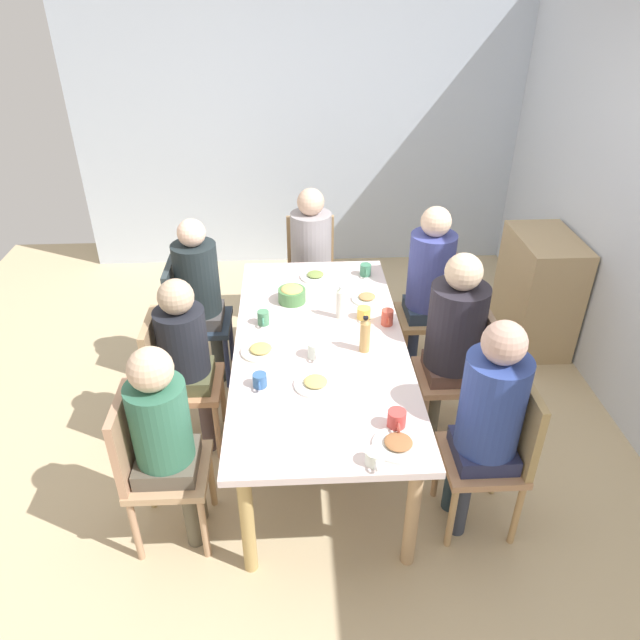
{
  "coord_description": "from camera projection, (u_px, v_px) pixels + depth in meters",
  "views": [
    {
      "loc": [
        2.87,
        -0.15,
        2.65
      ],
      "look_at": [
        0.0,
        0.0,
        0.88
      ],
      "focal_mm": 33.06,
      "sensor_mm": 36.0,
      "label": 1
    }
  ],
  "objects": [
    {
      "name": "ground_plane",
      "position": [
        320.0,
        434.0,
        3.84
      ],
      "size": [
        6.29,
        6.29,
        0.0
      ],
      "primitive_type": "plane",
      "color": "#C8B188"
    },
    {
      "name": "wall_left",
      "position": [
        305.0,
        129.0,
        5.44
      ],
      "size": [
        0.12,
        4.2,
        2.6
      ],
      "primitive_type": "cube",
      "color": "silver",
      "rests_on": "ground_plane"
    },
    {
      "name": "dining_table",
      "position": [
        320.0,
        351.0,
        3.5
      ],
      "size": [
        2.12,
        1.0,
        0.73
      ],
      "color": "silver",
      "rests_on": "ground_plane"
    },
    {
      "name": "chair_0",
      "position": [
        311.0,
        266.0,
        4.8
      ],
      "size": [
        0.4,
        0.4,
        0.9
      ],
      "color": "tan",
      "rests_on": "ground_plane"
    },
    {
      "name": "person_0",
      "position": [
        311.0,
        247.0,
        4.61
      ],
      "size": [
        0.32,
        0.32,
        1.19
      ],
      "color": "#3F3B3C",
      "rests_on": "ground_plane"
    },
    {
      "name": "chair_1",
      "position": [
        174.0,
        376.0,
        3.54
      ],
      "size": [
        0.4,
        0.4,
        0.9
      ],
      "color": "tan",
      "rests_on": "ground_plane"
    },
    {
      "name": "person_1",
      "position": [
        186.0,
        350.0,
        3.44
      ],
      "size": [
        0.3,
        0.3,
        1.16
      ],
      "color": "#50503C",
      "rests_on": "ground_plane"
    },
    {
      "name": "chair_2",
      "position": [
        499.0,
        449.0,
        3.01
      ],
      "size": [
        0.4,
        0.4,
        0.9
      ],
      "color": "tan",
      "rests_on": "ground_plane"
    },
    {
      "name": "person_2",
      "position": [
        489.0,
        412.0,
        2.88
      ],
      "size": [
        0.31,
        0.31,
        1.27
      ],
      "color": "#353B4A",
      "rests_on": "ground_plane"
    },
    {
      "name": "chair_3",
      "position": [
        463.0,
        367.0,
        3.61
      ],
      "size": [
        0.4,
        0.4,
        0.9
      ],
      "color": "tan",
      "rests_on": "ground_plane"
    },
    {
      "name": "person_3",
      "position": [
        454.0,
        332.0,
        3.47
      ],
      "size": [
        0.34,
        0.34,
        1.27
      ],
      "color": "#595344",
      "rests_on": "ground_plane"
    },
    {
      "name": "chair_4",
      "position": [
        437.0,
        308.0,
        4.21
      ],
      "size": [
        0.4,
        0.4,
        0.9
      ],
      "color": "tan",
      "rests_on": "ground_plane"
    },
    {
      "name": "person_4",
      "position": [
        429.0,
        278.0,
        4.08
      ],
      "size": [
        0.31,
        0.31,
        1.28
      ],
      "color": "navy",
      "rests_on": "ground_plane"
    },
    {
      "name": "chair_5",
      "position": [
        190.0,
        315.0,
        4.14
      ],
      "size": [
        0.4,
        0.4,
        0.9
      ],
      "color": "#253243",
      "rests_on": "ground_plane"
    },
    {
      "name": "person_5",
      "position": [
        200.0,
        287.0,
        4.03
      ],
      "size": [
        0.3,
        0.3,
        1.23
      ],
      "color": "#383741",
      "rests_on": "ground_plane"
    },
    {
      "name": "chair_6",
      "position": [
        151.0,
        462.0,
        2.93
      ],
      "size": [
        0.4,
        0.4,
        0.9
      ],
      "color": "tan",
      "rests_on": "ground_plane"
    },
    {
      "name": "person_6",
      "position": [
        164.0,
        431.0,
        2.83
      ],
      "size": [
        0.3,
        0.3,
        1.18
      ],
      "color": "brown",
      "rests_on": "ground_plane"
    },
    {
      "name": "plate_0",
      "position": [
        316.0,
        383.0,
        3.1
      ],
      "size": [
        0.23,
        0.23,
        0.04
      ],
      "color": "white",
      "rests_on": "dining_table"
    },
    {
      "name": "plate_1",
      "position": [
        261.0,
        350.0,
        3.36
      ],
      "size": [
        0.23,
        0.23,
        0.04
      ],
      "color": "white",
      "rests_on": "dining_table"
    },
    {
      "name": "plate_2",
      "position": [
        367.0,
        298.0,
        3.87
      ],
      "size": [
        0.2,
        0.2,
        0.04
      ],
      "color": "white",
      "rests_on": "dining_table"
    },
    {
      "name": "plate_3",
      "position": [
        398.0,
        444.0,
        2.71
      ],
      "size": [
        0.24,
        0.24,
        0.04
      ],
      "color": "silver",
      "rests_on": "dining_table"
    },
    {
      "name": "plate_4",
      "position": [
        315.0,
        276.0,
        4.15
      ],
      "size": [
        0.21,
        0.21,
        0.04
      ],
      "color": "white",
      "rests_on": "dining_table"
    },
    {
      "name": "bowl_0",
      "position": [
        292.0,
        294.0,
        3.84
      ],
      "size": [
        0.18,
        0.18,
        0.11
      ],
      "color": "#4C8247",
      "rests_on": "dining_table"
    },
    {
      "name": "cup_0",
      "position": [
        364.0,
        313.0,
        3.67
      ],
      "size": [
        0.12,
        0.08,
        0.07
      ],
      "color": "#EBC051",
      "rests_on": "dining_table"
    },
    {
      "name": "cup_1",
      "position": [
        387.0,
        317.0,
        3.6
      ],
      "size": [
        0.11,
        0.07,
        0.1
      ],
      "color": "#D3503E",
      "rests_on": "dining_table"
    },
    {
      "name": "cup_2",
      "position": [
        397.0,
        420.0,
        2.8
      ],
      "size": [
        0.13,
        0.09,
        0.1
      ],
      "color": "#CF433E",
      "rests_on": "dining_table"
    },
    {
      "name": "cup_3",
      "position": [
        365.0,
        270.0,
        4.16
      ],
      "size": [
        0.11,
        0.08,
        0.08
      ],
      "color": "#418260",
      "rests_on": "dining_table"
    },
    {
      "name": "cup_4",
      "position": [
        375.0,
        458.0,
        2.61
      ],
      "size": [
        0.12,
        0.09,
        0.07
      ],
      "color": "white",
      "rests_on": "dining_table"
    },
    {
      "name": "cup_5",
      "position": [
        260.0,
        381.0,
        3.08
      ],
      "size": [
        0.11,
        0.07,
        0.07
      ],
      "color": "#376299",
      "rests_on": "dining_table"
    },
    {
      "name": "cup_6",
      "position": [
        316.0,
        350.0,
        3.3
      ],
      "size": [
        0.13,
        0.09,
        0.09
      ],
      "color": "white",
      "rests_on": "dining_table"
    },
    {
      "name": "cup_7",
      "position": [
        263.0,
        318.0,
        3.6
      ],
      "size": [
        0.11,
        0.07,
        0.09
      ],
      "color": "#4D8860",
      "rests_on": "dining_table"
    },
    {
      "name": "bottle_0",
      "position": [
        365.0,
        335.0,
        3.33
      ],
      "size": [
        0.06,
        0.06,
        0.23
      ],
      "color": "tan",
      "rests_on": "dining_table"
    },
    {
      "name": "bottle_1",
      "position": [
        340.0,
        303.0,
        3.64
      ],
      "size": [
        0.05,
        0.05,
        0.22
      ],
      "color": "silver",
      "rests_on": "dining_table"
    },
    {
      "name": "side_cabinet",
      "position": [
        537.0,
        291.0,
        4.56
      ],
      "size": [
        0.7,
        0.44,
        0.9
      ],
      "primitive_type": "cube",
      "color": "tan",
      "rests_on": "ground_plane"
    }
  ]
}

